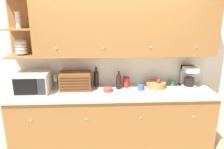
% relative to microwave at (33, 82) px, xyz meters
% --- Properties ---
extents(ground_plane, '(24.00, 24.00, 0.00)m').
position_rel_microwave_xyz_m(ground_plane, '(1.19, 0.28, -1.08)').
color(ground_plane, tan).
extents(wall_back, '(5.50, 0.06, 2.60)m').
position_rel_microwave_xyz_m(wall_back, '(1.19, 0.31, 0.22)').
color(wall_back, white).
rests_on(wall_back, ground_plane).
extents(counter_unit, '(3.12, 0.67, 0.93)m').
position_rel_microwave_xyz_m(counter_unit, '(1.19, -0.05, -0.62)').
color(counter_unit, '#A36B38').
rests_on(counter_unit, ground_plane).
extents(backsplash_panel, '(3.10, 0.01, 0.54)m').
position_rel_microwave_xyz_m(backsplash_panel, '(1.19, 0.27, 0.12)').
color(backsplash_panel, silver).
rests_on(backsplash_panel, counter_unit).
extents(upper_cabinets, '(3.10, 0.39, 0.83)m').
position_rel_microwave_xyz_m(upper_cabinets, '(1.36, 0.09, 0.80)').
color(upper_cabinets, '#A36B38').
rests_on(upper_cabinets, backsplash_panel).
extents(microwave, '(0.48, 0.41, 0.30)m').
position_rel_microwave_xyz_m(microwave, '(0.00, 0.00, 0.00)').
color(microwave, silver).
rests_on(microwave, counter_unit).
extents(wine_glass, '(0.07, 0.07, 0.22)m').
position_rel_microwave_xyz_m(wine_glass, '(0.30, 0.17, -0.00)').
color(wine_glass, silver).
rests_on(wine_glass, counter_unit).
extents(bread_box, '(0.48, 0.29, 0.28)m').
position_rel_microwave_xyz_m(bread_box, '(0.63, 0.08, -0.01)').
color(bread_box, brown).
rests_on(bread_box, counter_unit).
extents(wine_bottle, '(0.07, 0.07, 0.32)m').
position_rel_microwave_xyz_m(wine_bottle, '(0.95, 0.21, -0.01)').
color(wine_bottle, black).
rests_on(wine_bottle, counter_unit).
extents(bowl_stack_on_counter, '(0.15, 0.15, 0.07)m').
position_rel_microwave_xyz_m(bowl_stack_on_counter, '(1.13, -0.03, -0.12)').
color(bowl_stack_on_counter, '#9E473D').
rests_on(bowl_stack_on_counter, counter_unit).
extents(second_wine_bottle, '(0.08, 0.08, 0.29)m').
position_rel_microwave_xyz_m(second_wine_bottle, '(1.30, 0.07, -0.02)').
color(second_wine_bottle, black).
rests_on(second_wine_bottle, counter_unit).
extents(storage_canister, '(0.11, 0.11, 0.17)m').
position_rel_microwave_xyz_m(storage_canister, '(1.43, 0.15, -0.07)').
color(storage_canister, '#B22D28').
rests_on(storage_canister, counter_unit).
extents(mug, '(0.11, 0.10, 0.09)m').
position_rel_microwave_xyz_m(mug, '(1.64, -0.01, -0.11)').
color(mug, '#38669E').
rests_on(mug, counter_unit).
extents(fruit_basket, '(0.31, 0.31, 0.15)m').
position_rel_microwave_xyz_m(fruit_basket, '(1.90, 0.10, -0.10)').
color(fruit_basket, '#A87F4C').
rests_on(fruit_basket, counter_unit).
extents(mug_blue_second, '(0.10, 0.08, 0.09)m').
position_rel_microwave_xyz_m(mug_blue_second, '(2.19, 0.17, -0.10)').
color(mug_blue_second, '#4C845B').
rests_on(mug_blue_second, counter_unit).
extents(coffee_maker, '(0.20, 0.26, 0.34)m').
position_rel_microwave_xyz_m(coffee_maker, '(2.43, 0.12, 0.02)').
color(coffee_maker, '#B7B7BC').
rests_on(coffee_maker, counter_unit).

